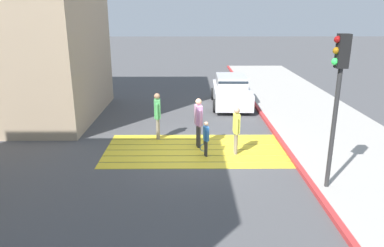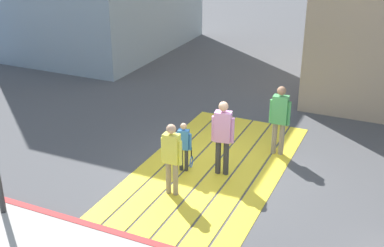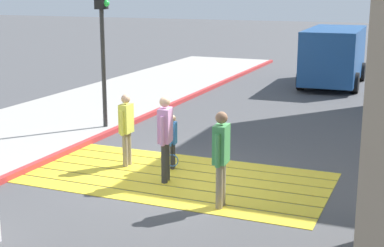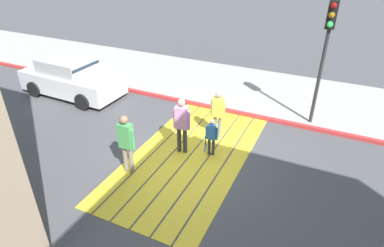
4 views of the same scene
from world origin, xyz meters
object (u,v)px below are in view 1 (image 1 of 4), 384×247
object	(u,v)px
car_parked_near_curb	(231,92)
pedestrian_adult_side	(157,113)
pedestrian_adult_trailing	(199,119)
traffic_light_corner	(338,82)
pedestrian_child_with_racket	(206,137)
pedestrian_adult_lead	(236,127)

from	to	relation	value
car_parked_near_curb	pedestrian_adult_side	world-z (taller)	pedestrian_adult_side
car_parked_near_curb	pedestrian_adult_side	distance (m)	6.23
car_parked_near_curb	pedestrian_adult_trailing	size ratio (longest dim) A/B	2.39
traffic_light_corner	pedestrian_child_with_racket	world-z (taller)	traffic_light_corner
traffic_light_corner	pedestrian_adult_side	size ratio (longest dim) A/B	2.34
pedestrian_adult_side	pedestrian_child_with_racket	xyz separation A→B (m)	(-1.77, 1.77, -0.36)
car_parked_near_curb	pedestrian_adult_lead	world-z (taller)	pedestrian_adult_lead
car_parked_near_curb	pedestrian_child_with_racket	bearing A→B (deg)	76.74
pedestrian_adult_lead	pedestrian_adult_side	bearing A→B (deg)	-29.01
car_parked_near_curb	pedestrian_adult_side	bearing A→B (deg)	56.69
traffic_light_corner	pedestrian_adult_lead	distance (m)	4.04
pedestrian_adult_trailing	car_parked_near_curb	bearing A→B (deg)	-107.05
car_parked_near_curb	traffic_light_corner	world-z (taller)	traffic_light_corner
pedestrian_adult_side	pedestrian_adult_trailing	bearing A→B (deg)	149.65
traffic_light_corner	pedestrian_adult_lead	size ratio (longest dim) A/B	2.55
pedestrian_adult_trailing	traffic_light_corner	bearing A→B (deg)	135.69
pedestrian_adult_lead	pedestrian_child_with_racket	world-z (taller)	pedestrian_adult_lead
car_parked_near_curb	pedestrian_adult_trailing	world-z (taller)	pedestrian_adult_trailing
pedestrian_adult_trailing	pedestrian_adult_side	xyz separation A→B (m)	(1.54, -0.90, -0.00)
traffic_light_corner	pedestrian_child_with_racket	size ratio (longest dim) A/B	3.43
pedestrian_adult_side	pedestrian_child_with_racket	bearing A→B (deg)	135.08
pedestrian_adult_lead	pedestrian_adult_side	world-z (taller)	pedestrian_adult_side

